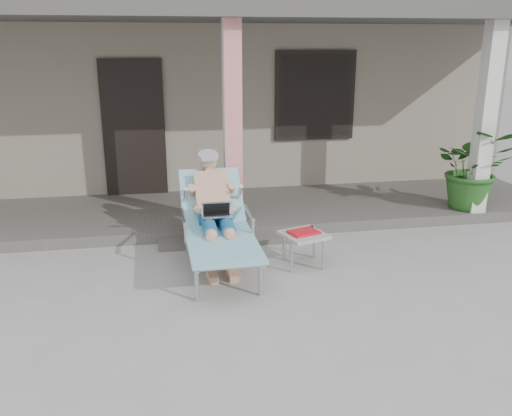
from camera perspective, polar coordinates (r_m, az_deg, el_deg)
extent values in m
plane|color=#9E9E99|center=(5.33, 0.92, -10.67)|extent=(60.00, 60.00, 0.00)
cube|color=gray|center=(11.21, -5.58, 11.96)|extent=(10.00, 5.00, 3.00)
cube|color=#474442|center=(11.18, -5.84, 20.41)|extent=(10.40, 5.40, 0.30)
cube|color=black|center=(8.70, -12.73, 8.18)|extent=(0.95, 0.06, 2.10)
cube|color=black|center=(9.00, 6.23, 11.66)|extent=(1.20, 0.06, 1.30)
cube|color=black|center=(8.99, 6.24, 11.66)|extent=(1.32, 0.05, 1.42)
cube|color=#605B56|center=(8.05, -3.18, -0.35)|extent=(10.00, 2.00, 0.15)
cube|color=red|center=(6.91, -2.48, 8.52)|extent=(0.22, 0.22, 2.61)
cube|color=silver|center=(8.15, 22.98, 8.50)|extent=(0.22, 0.22, 2.61)
cube|color=#474442|center=(7.69, -3.54, 20.01)|extent=(10.00, 2.30, 0.24)
cube|color=#605B56|center=(6.98, -2.00, -3.43)|extent=(2.00, 0.30, 0.07)
cylinder|color=#B7B7BC|center=(5.44, -6.27, -7.90)|extent=(0.04, 0.04, 0.38)
cylinder|color=#B7B7BC|center=(5.52, 0.47, -7.41)|extent=(0.04, 0.04, 0.38)
cylinder|color=#B7B7BC|center=(6.66, -7.28, -3.19)|extent=(0.04, 0.04, 0.38)
cylinder|color=#B7B7BC|center=(6.72, -1.78, -2.85)|extent=(0.04, 0.04, 0.38)
cube|color=#B7B7BC|center=(5.83, -3.59, -3.88)|extent=(0.66, 1.27, 0.03)
cube|color=#8FD3DD|center=(5.82, -3.59, -3.65)|extent=(0.77, 1.31, 0.04)
cube|color=#B7B7BC|center=(6.62, -4.69, 0.88)|extent=(0.65, 0.61, 0.51)
cube|color=#8FD3DD|center=(6.61, -4.70, 1.17)|extent=(0.76, 0.68, 0.58)
cylinder|color=#A7A6A9|center=(6.79, -5.08, 5.55)|extent=(0.26, 0.26, 0.13)
cube|color=silver|center=(6.19, -4.18, -0.68)|extent=(0.35, 0.25, 0.24)
cube|color=#A4A49F|center=(6.22, 5.04, -2.84)|extent=(0.58, 0.58, 0.04)
cylinder|color=#B7B7BC|center=(6.08, 3.76, -5.25)|extent=(0.03, 0.03, 0.35)
cylinder|color=#B7B7BC|center=(6.17, 7.11, -4.99)|extent=(0.03, 0.03, 0.35)
cylinder|color=#B7B7BC|center=(6.41, 2.97, -4.02)|extent=(0.03, 0.03, 0.35)
cylinder|color=#B7B7BC|center=(6.50, 6.15, -3.80)|extent=(0.03, 0.03, 0.35)
cube|color=red|center=(6.21, 5.05, -2.56)|extent=(0.38, 0.33, 0.03)
cube|color=black|center=(6.32, 4.77, -2.24)|extent=(0.31, 0.12, 0.03)
imported|color=#26591E|center=(8.42, 21.99, 3.91)|extent=(1.34, 1.26, 1.19)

